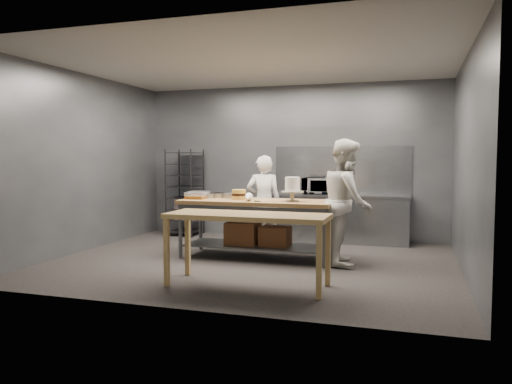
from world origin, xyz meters
TOP-DOWN VIEW (x-y plane):
  - ground at (0.00, 0.00)m, footprint 6.00×6.00m
  - back_wall at (0.00, 2.50)m, footprint 6.00×0.04m
  - work_table at (-0.01, 0.27)m, footprint 2.40×0.90m
  - near_counter at (0.39, -1.39)m, footprint 2.00×0.70m
  - back_counter at (1.00, 2.18)m, footprint 2.60×0.60m
  - splashback_panel at (1.00, 2.48)m, footprint 2.60×0.02m
  - speed_rack at (-2.13, 2.10)m, footprint 0.60×0.65m
  - chef_behind at (-0.14, 1.07)m, footprint 0.67×0.52m
  - chef_right at (1.39, 0.29)m, footprint 0.85×1.01m
  - microwave at (0.59, 2.18)m, footprint 0.54×0.37m
  - frosted_cake_stand at (0.58, 0.19)m, footprint 0.34×0.34m
  - layer_cake at (-0.30, 0.28)m, footprint 0.22×0.22m
  - cake_pans at (-0.77, 0.53)m, footprint 0.64×0.39m
  - piping_bag at (-0.06, -0.00)m, footprint 0.21×0.40m
  - offset_spatula at (0.18, -0.01)m, footprint 0.36×0.02m
  - pastry_clamshells at (-1.03, 0.28)m, footprint 0.36×0.46m

SIDE VIEW (x-z plane):
  - ground at x=0.00m, z-range 0.00..0.00m
  - back_counter at x=1.00m, z-range 0.00..0.90m
  - work_table at x=-0.01m, z-range 0.11..1.03m
  - chef_behind at x=-0.14m, z-range 0.00..1.62m
  - near_counter at x=0.39m, z-range 0.36..1.26m
  - speed_rack at x=-2.13m, z-range -0.02..1.73m
  - offset_spatula at x=0.18m, z-range 0.92..0.93m
  - chef_right at x=1.39m, z-range 0.00..1.86m
  - cake_pans at x=-0.77m, z-range 0.92..1.00m
  - pastry_clamshells at x=-1.03m, z-range 0.92..1.03m
  - piping_bag at x=-0.06m, z-range 0.92..1.04m
  - layer_cake at x=-0.30m, z-range 0.92..1.08m
  - microwave at x=0.59m, z-range 0.90..1.20m
  - frosted_cake_stand at x=0.58m, z-range 0.96..1.33m
  - splashback_panel at x=1.00m, z-range 0.90..1.80m
  - back_wall at x=0.00m, z-range 0.00..3.00m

